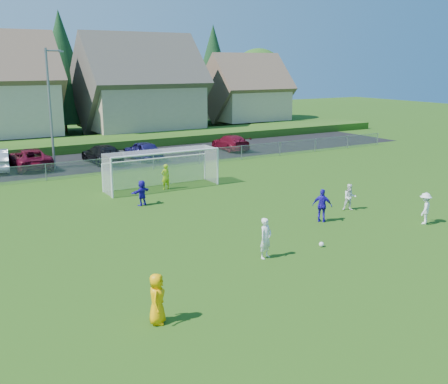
{
  "coord_description": "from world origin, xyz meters",
  "views": [
    {
      "loc": [
        -13.42,
        -14.68,
        7.89
      ],
      "look_at": [
        0.0,
        8.0,
        1.4
      ],
      "focal_mm": 42.0,
      "sensor_mm": 36.0,
      "label": 1
    }
  ],
  "objects_px": {
    "car_d": "(102,154)",
    "car_e": "(143,150)",
    "referee": "(157,299)",
    "player_white_b": "(350,197)",
    "soccer_ball": "(321,244)",
    "goalkeeper": "(166,177)",
    "player_white_a": "(266,238)",
    "car_g": "(230,143)",
    "soccer_goal": "(161,163)",
    "car_c": "(30,158)",
    "player_white_c": "(425,208)",
    "player_blue_b": "(142,193)",
    "player_blue_a": "(322,206)"
  },
  "relations": [
    {
      "from": "car_g",
      "to": "player_white_a",
      "type": "bearing_deg",
      "value": 64.54
    },
    {
      "from": "player_blue_a",
      "to": "car_g",
      "type": "relative_size",
      "value": 0.35
    },
    {
      "from": "soccer_ball",
      "to": "player_white_a",
      "type": "xyz_separation_m",
      "value": [
        -2.92,
        0.15,
        0.75
      ]
    },
    {
      "from": "goalkeeper",
      "to": "player_blue_a",
      "type": "bearing_deg",
      "value": 105.06
    },
    {
      "from": "player_blue_a",
      "to": "player_white_a",
      "type": "bearing_deg",
      "value": 77.65
    },
    {
      "from": "car_c",
      "to": "player_white_a",
      "type": "bearing_deg",
      "value": 100.42
    },
    {
      "from": "soccer_ball",
      "to": "player_white_c",
      "type": "relative_size",
      "value": 0.14
    },
    {
      "from": "player_white_a",
      "to": "player_white_c",
      "type": "xyz_separation_m",
      "value": [
        9.66,
        -0.15,
        -0.06
      ]
    },
    {
      "from": "referee",
      "to": "car_e",
      "type": "height_order",
      "value": "referee"
    },
    {
      "from": "referee",
      "to": "car_g",
      "type": "bearing_deg",
      "value": -2.2
    },
    {
      "from": "player_white_b",
      "to": "player_blue_a",
      "type": "bearing_deg",
      "value": -133.08
    },
    {
      "from": "soccer_ball",
      "to": "player_blue_a",
      "type": "distance_m",
      "value": 3.91
    },
    {
      "from": "car_e",
      "to": "car_c",
      "type": "bearing_deg",
      "value": -9.84
    },
    {
      "from": "car_d",
      "to": "player_white_b",
      "type": "bearing_deg",
      "value": 105.22
    },
    {
      "from": "player_white_a",
      "to": "player_blue_b",
      "type": "distance_m",
      "value": 10.54
    },
    {
      "from": "car_c",
      "to": "car_g",
      "type": "xyz_separation_m",
      "value": [
        17.86,
        -0.39,
        -0.07
      ]
    },
    {
      "from": "goalkeeper",
      "to": "car_d",
      "type": "bearing_deg",
      "value": -91.82
    },
    {
      "from": "referee",
      "to": "player_white_b",
      "type": "height_order",
      "value": "referee"
    },
    {
      "from": "soccer_ball",
      "to": "player_white_c",
      "type": "distance_m",
      "value": 6.78
    },
    {
      "from": "car_c",
      "to": "car_e",
      "type": "distance_m",
      "value": 8.97
    },
    {
      "from": "player_blue_a",
      "to": "soccer_goal",
      "type": "bearing_deg",
      "value": -19.65
    },
    {
      "from": "soccer_ball",
      "to": "player_white_c",
      "type": "bearing_deg",
      "value": 0.01
    },
    {
      "from": "car_g",
      "to": "player_white_b",
      "type": "bearing_deg",
      "value": 79.23
    },
    {
      "from": "soccer_ball",
      "to": "goalkeeper",
      "type": "relative_size",
      "value": 0.13
    },
    {
      "from": "player_white_c",
      "to": "car_e",
      "type": "relative_size",
      "value": 0.35
    },
    {
      "from": "referee",
      "to": "player_white_c",
      "type": "xyz_separation_m",
      "value": [
        15.8,
        2.77,
        -0.02
      ]
    },
    {
      "from": "car_e",
      "to": "referee",
      "type": "bearing_deg",
      "value": 64.8
    },
    {
      "from": "referee",
      "to": "soccer_goal",
      "type": "distance_m",
      "value": 18.5
    },
    {
      "from": "player_white_c",
      "to": "player_blue_b",
      "type": "height_order",
      "value": "player_white_c"
    },
    {
      "from": "player_white_b",
      "to": "soccer_goal",
      "type": "xyz_separation_m",
      "value": [
        -6.71,
        10.29,
        0.89
      ]
    },
    {
      "from": "car_e",
      "to": "soccer_goal",
      "type": "xyz_separation_m",
      "value": [
        -2.87,
        -10.2,
        0.84
      ]
    },
    {
      "from": "player_white_a",
      "to": "car_e",
      "type": "distance_m",
      "value": 24.51
    },
    {
      "from": "player_white_c",
      "to": "player_blue_a",
      "type": "distance_m",
      "value": 5.12
    },
    {
      "from": "soccer_ball",
      "to": "car_d",
      "type": "height_order",
      "value": "car_d"
    },
    {
      "from": "car_c",
      "to": "car_g",
      "type": "height_order",
      "value": "car_c"
    },
    {
      "from": "player_white_a",
      "to": "player_white_c",
      "type": "height_order",
      "value": "player_white_a"
    },
    {
      "from": "referee",
      "to": "player_white_a",
      "type": "xyz_separation_m",
      "value": [
        6.14,
        2.91,
        0.04
      ]
    },
    {
      "from": "player_white_b",
      "to": "car_g",
      "type": "bearing_deg",
      "value": 105.27
    },
    {
      "from": "car_e",
      "to": "player_white_a",
      "type": "bearing_deg",
      "value": 75.78
    },
    {
      "from": "player_white_a",
      "to": "goalkeeper",
      "type": "height_order",
      "value": "player_white_a"
    },
    {
      "from": "player_white_c",
      "to": "player_white_b",
      "type": "bearing_deg",
      "value": -97.46
    },
    {
      "from": "player_blue_b",
      "to": "car_g",
      "type": "distance_m",
      "value": 20.31
    },
    {
      "from": "referee",
      "to": "soccer_goal",
      "type": "relative_size",
      "value": 0.22
    },
    {
      "from": "soccer_ball",
      "to": "car_g",
      "type": "distance_m",
      "value": 26.88
    },
    {
      "from": "player_white_c",
      "to": "car_c",
      "type": "xyz_separation_m",
      "value": [
        -14.24,
        25.18,
        -0.03
      ]
    },
    {
      "from": "car_d",
      "to": "car_e",
      "type": "relative_size",
      "value": 1.12
    },
    {
      "from": "player_white_a",
      "to": "car_g",
      "type": "distance_m",
      "value": 28.0
    },
    {
      "from": "player_white_a",
      "to": "player_white_b",
      "type": "bearing_deg",
      "value": 6.17
    },
    {
      "from": "player_white_c",
      "to": "player_blue_b",
      "type": "distance_m",
      "value": 15.22
    },
    {
      "from": "soccer_ball",
      "to": "referee",
      "type": "xyz_separation_m",
      "value": [
        -9.06,
        -2.77,
        0.71
      ]
    }
  ]
}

